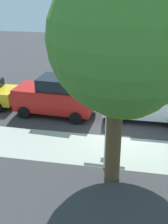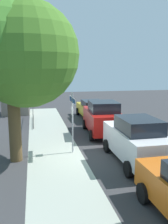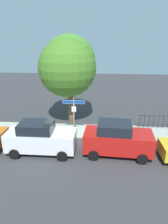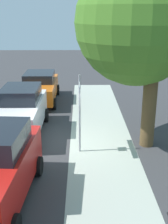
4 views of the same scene
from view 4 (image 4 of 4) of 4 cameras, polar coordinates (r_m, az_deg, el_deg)
The scene contains 6 objects.
ground_plane at distance 11.81m, azimuth -2.78°, elevation -6.50°, with size 60.00×60.00×0.00m, color #38383A.
sidewalk_strip at distance 10.08m, azimuth 4.38°, elevation -11.40°, with size 24.00×2.60×0.00m, color #A7AFA1.
street_sign at distance 10.51m, azimuth -0.88°, elevation 2.52°, with size 1.61×0.07×3.01m.
shade_tree at distance 11.16m, azimuth 14.15°, elevation 17.23°, with size 4.53×5.71×7.32m.
car_orange at distance 17.39m, azimuth -8.80°, elevation 4.90°, with size 4.47×2.18×1.70m.
car_white at distance 12.84m, azimuth -12.35°, elevation 0.13°, with size 4.30×2.00×2.05m.
Camera 4 is at (10.62, 0.45, 5.15)m, focal length 46.31 mm.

